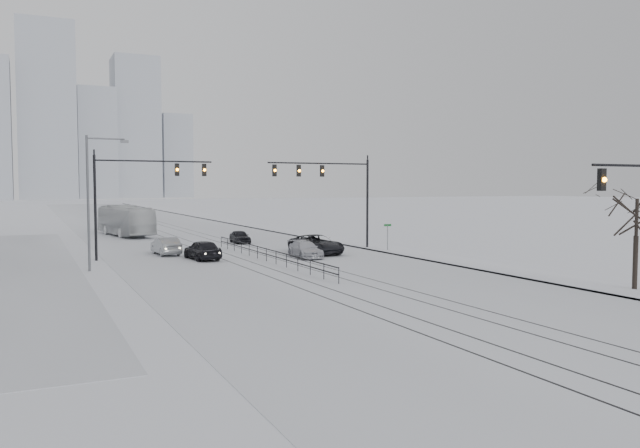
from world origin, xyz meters
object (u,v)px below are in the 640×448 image
at_px(sedan_nb_right, 305,250).
at_px(sedan_sb_outer, 166,246).
at_px(sedan_nb_far, 240,237).
at_px(box_truck, 125,221).
at_px(bare_tree, 637,208).
at_px(sedan_sb_inner, 202,250).
at_px(sedan_nb_front, 316,245).

bearing_deg(sedan_nb_right, sedan_sb_outer, 148.45).
xyz_separation_m(sedan_nb_far, box_truck, (-8.95, 14.11, 1.08)).
xyz_separation_m(bare_tree, sedan_nb_right, (-9.59, 21.96, -3.85)).
height_order(bare_tree, sedan_nb_far, bare_tree).
xyz_separation_m(sedan_sb_inner, sedan_nb_right, (7.69, -2.11, -0.12)).
bearing_deg(sedan_nb_front, sedan_nb_far, 95.07).
distance_m(bare_tree, sedan_nb_far, 37.73).
xyz_separation_m(sedan_sb_inner, sedan_nb_far, (6.87, 11.99, -0.13)).
bearing_deg(bare_tree, sedan_sb_inner, 125.68).
xyz_separation_m(sedan_nb_right, sedan_nb_far, (-0.82, 14.10, -0.01)).
bearing_deg(sedan_nb_right, sedan_nb_far, 96.87).
relative_size(sedan_sb_outer, sedan_nb_front, 0.77).
height_order(bare_tree, sedan_nb_right, bare_tree).
relative_size(sedan_nb_front, sedan_nb_far, 1.53).
bearing_deg(sedan_sb_outer, sedan_nb_right, 141.57).
relative_size(sedan_sb_outer, box_truck, 0.36).
bearing_deg(sedan_nb_front, sedan_sb_inner, 172.00).
relative_size(sedan_sb_outer, sedan_nb_right, 0.99).
bearing_deg(sedan_nb_right, bare_tree, -62.87).
relative_size(sedan_sb_inner, sedan_nb_front, 0.79).
xyz_separation_m(sedan_nb_front, sedan_nb_right, (-1.94, -2.08, -0.15)).
bearing_deg(bare_tree, sedan_sb_outer, 123.72).
height_order(sedan_sb_outer, sedan_nb_far, sedan_sb_outer).
bearing_deg(bare_tree, sedan_nb_front, 107.66).
xyz_separation_m(sedan_sb_inner, box_truck, (-2.08, 26.11, 0.95)).
bearing_deg(sedan_nb_front, bare_tree, -80.20).
relative_size(bare_tree, sedan_nb_front, 1.07).
height_order(bare_tree, sedan_nb_front, bare_tree).
xyz_separation_m(bare_tree, sedan_nb_far, (-10.41, 36.06, -3.85)).
height_order(sedan_sb_outer, sedan_nb_right, sedan_sb_outer).
xyz_separation_m(sedan_sb_inner, sedan_sb_outer, (-1.85, 4.60, -0.04)).
relative_size(bare_tree, box_truck, 0.50).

